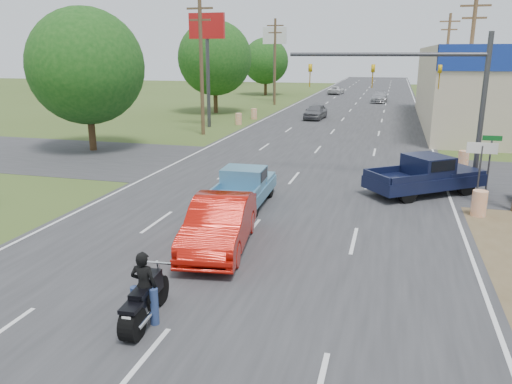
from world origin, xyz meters
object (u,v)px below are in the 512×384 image
(rider, at_px, (144,290))
(blue_pickup, at_px, (244,186))
(motorcycle, at_px, (144,304))
(distant_car_silver, at_px, (379,97))
(navy_pickup, at_px, (427,175))
(distant_car_white, at_px, (336,90))
(red_convertible, at_px, (219,224))
(distant_car_grey, at_px, (315,112))

(rider, xyz_separation_m, blue_pickup, (-0.50, 9.64, -0.05))
(motorcycle, xyz_separation_m, rider, (-0.00, 0.07, 0.30))
(distant_car_silver, bearing_deg, rider, -91.24)
(navy_pickup, bearing_deg, distant_car_white, 153.03)
(navy_pickup, height_order, distant_car_silver, navy_pickup)
(navy_pickup, xyz_separation_m, distant_car_silver, (-3.50, 43.58, -0.20))
(blue_pickup, bearing_deg, rider, -88.92)
(motorcycle, relative_size, blue_pickup, 0.50)
(motorcycle, xyz_separation_m, navy_pickup, (6.84, 13.44, 0.34))
(blue_pickup, distance_m, navy_pickup, 8.23)
(blue_pickup, height_order, distant_car_silver, blue_pickup)
(motorcycle, xyz_separation_m, distant_car_silver, (3.34, 57.01, 0.14))
(distant_car_silver, bearing_deg, red_convertible, -91.41)
(distant_car_silver, bearing_deg, navy_pickup, -83.28)
(motorcycle, bearing_deg, blue_pickup, 89.19)
(navy_pickup, bearing_deg, motorcycle, -64.50)
(navy_pickup, xyz_separation_m, distant_car_white, (-10.34, 55.48, -0.30))
(motorcycle, bearing_deg, navy_pickup, 59.24)
(motorcycle, relative_size, distant_car_white, 0.57)
(distant_car_grey, bearing_deg, distant_car_silver, 79.06)
(rider, xyz_separation_m, distant_car_silver, (3.34, 56.94, -0.16))
(distant_car_silver, xyz_separation_m, distant_car_white, (-6.84, 11.90, -0.10))
(motorcycle, bearing_deg, distant_car_silver, 82.86)
(distant_car_grey, bearing_deg, navy_pickup, -65.76)
(distant_car_grey, bearing_deg, distant_car_white, 97.63)
(red_convertible, height_order, distant_car_grey, red_convertible)
(distant_car_grey, bearing_deg, red_convertible, -81.76)
(motorcycle, bearing_deg, red_convertible, 84.82)
(rider, distance_m, blue_pickup, 9.65)
(distant_car_white, bearing_deg, motorcycle, 98.03)
(red_convertible, relative_size, motorcycle, 2.08)
(rider, bearing_deg, distant_car_white, -90.88)
(motorcycle, distance_m, navy_pickup, 15.08)
(red_convertible, height_order, rider, rider)
(rider, distance_m, distant_car_grey, 38.16)
(red_convertible, distance_m, blue_pickup, 4.87)
(navy_pickup, distance_m, distant_car_white, 56.44)
(distant_car_white, bearing_deg, blue_pickup, 98.03)
(blue_pickup, height_order, distant_car_white, blue_pickup)
(motorcycle, height_order, navy_pickup, navy_pickup)
(red_convertible, xyz_separation_m, distant_car_grey, (-2.06, 33.30, -0.11))
(distant_car_grey, bearing_deg, rider, -82.39)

